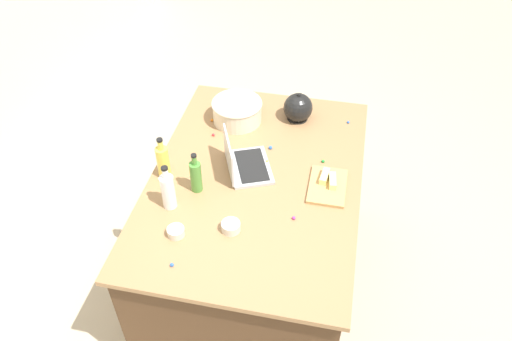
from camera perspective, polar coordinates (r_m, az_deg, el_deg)
name	(u,v)px	position (r m, az deg, el deg)	size (l,w,h in m)	color
ground_plane	(256,275)	(3.42, 0.00, -11.78)	(12.00, 12.00, 0.00)	#B7A88E
island_counter	(256,231)	(3.07, 0.00, -6.87)	(1.63, 1.14, 0.90)	#4C331E
laptop	(243,163)	(2.76, -1.50, 0.88)	(0.37, 0.33, 0.22)	#B7B7BC
mixing_bowl_large	(237,111)	(3.09, -2.17, 6.78)	(0.31, 0.31, 0.14)	beige
bottle_oil	(163,161)	(2.73, -10.51, 1.03)	(0.07, 0.07, 0.26)	#DBC64C
bottle_olive	(196,176)	(2.62, -6.84, -0.61)	(0.06, 0.06, 0.24)	#4C8C38
bottle_vinegar	(168,191)	(2.55, -9.95, -2.28)	(0.07, 0.07, 0.27)	white
kettle	(298,108)	(3.12, 4.79, 7.10)	(0.21, 0.18, 0.20)	black
cutting_board	(327,187)	(2.70, 8.11, -1.82)	(0.29, 0.20, 0.02)	tan
butter_stick_left	(333,181)	(2.70, 8.68, -1.16)	(0.11, 0.04, 0.04)	#F4E58C
butter_stick_right	(325,176)	(2.72, 7.80, -0.65)	(0.11, 0.04, 0.04)	#F4E58C
ramekin_small	(176,232)	(2.47, -9.09, -6.88)	(0.08, 0.08, 0.04)	beige
ramekin_medium	(231,227)	(2.47, -2.88, -6.37)	(0.09, 0.09, 0.05)	beige
candy_0	(348,122)	(3.16, 10.44, 5.42)	(0.02, 0.02, 0.02)	blue
candy_1	(213,135)	(3.02, -4.86, 4.06)	(0.02, 0.02, 0.02)	red
candy_2	(267,162)	(2.82, 1.24, 0.96)	(0.02, 0.02, 0.02)	yellow
candy_3	(271,148)	(2.91, 1.66, 2.62)	(0.02, 0.02, 0.02)	blue
candy_4	(172,265)	(2.37, -9.53, -10.52)	(0.02, 0.02, 0.02)	blue
candy_5	(212,120)	(3.13, -5.00, 5.72)	(0.02, 0.02, 0.02)	orange
candy_6	(237,110)	(3.20, -2.16, 6.83)	(0.02, 0.02, 0.02)	yellow
candy_7	(323,161)	(2.85, 7.63, 1.06)	(0.02, 0.02, 0.02)	green
candy_8	(294,218)	(2.53, 4.31, -5.40)	(0.02, 0.02, 0.02)	#CC3399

